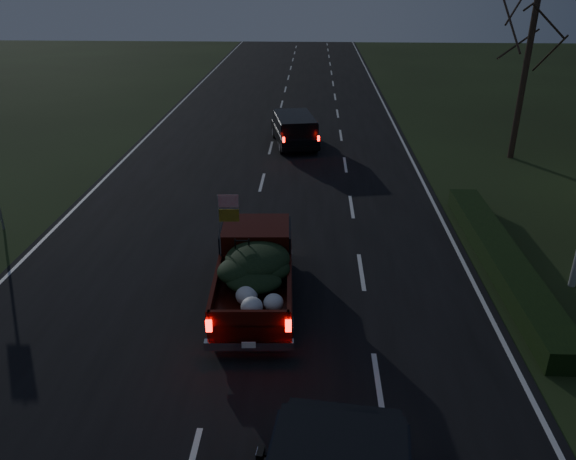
# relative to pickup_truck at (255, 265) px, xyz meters

# --- Properties ---
(ground) EXTENTS (120.00, 120.00, 0.00)m
(ground) POSITION_rel_pickup_truck_xyz_m (-0.62, -0.95, -1.00)
(ground) COLOR black
(ground) RESTS_ON ground
(road_asphalt) EXTENTS (14.00, 120.00, 0.02)m
(road_asphalt) POSITION_rel_pickup_truck_xyz_m (-0.62, -0.95, -0.99)
(road_asphalt) COLOR black
(road_asphalt) RESTS_ON ground
(hedge_row) EXTENTS (1.00, 10.00, 0.60)m
(hedge_row) POSITION_rel_pickup_truck_xyz_m (7.18, 2.05, -0.70)
(hedge_row) COLOR black
(hedge_row) RESTS_ON ground
(bare_tree_far) EXTENTS (3.60, 3.60, 7.00)m
(bare_tree_far) POSITION_rel_pickup_truck_xyz_m (10.88, 13.05, 4.23)
(bare_tree_far) COLOR black
(bare_tree_far) RESTS_ON ground
(pickup_truck) EXTENTS (2.20, 5.20, 2.68)m
(pickup_truck) POSITION_rel_pickup_truck_xyz_m (0.00, 0.00, 0.00)
(pickup_truck) COLOR #380D07
(pickup_truck) RESTS_ON ground
(lead_suv) EXTENTS (2.61, 4.66, 1.26)m
(lead_suv) POSITION_rel_pickup_truck_xyz_m (0.56, 14.56, -0.05)
(lead_suv) COLOR black
(lead_suv) RESTS_ON ground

